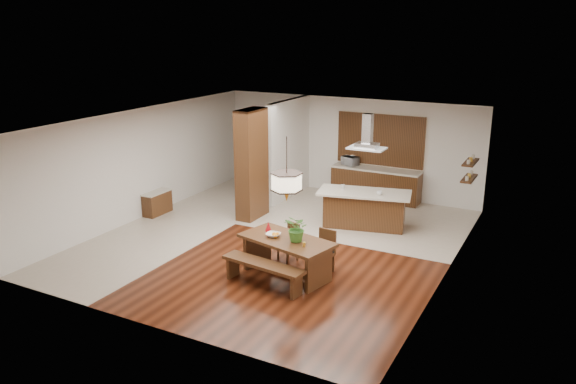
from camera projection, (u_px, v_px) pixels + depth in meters
The scene contains 25 objects.
room_shell at pixel (276, 156), 12.84m from camera, with size 9.00×9.04×2.92m.
tile_hallway at pixel (185, 222), 14.65m from camera, with size 2.50×9.00×0.01m, color #C1B3A1.
tile_kitchen at pixel (363, 218), 14.99m from camera, with size 5.50×4.00×0.01m, color #C1B3A1.
soffit_band at pixel (276, 121), 12.60m from camera, with size 8.00×9.00×0.02m, color #391D0E.
partition_pier at pixel (252, 164), 14.65m from camera, with size 0.45×1.00×2.90m, color black.
partition_stub at pixel (289, 149), 16.43m from camera, with size 0.18×2.40×2.90m, color silver.
hallway_console at pixel (157, 203), 15.20m from camera, with size 0.37×0.88×0.63m, color black.
hallway_doorway at pixel (269, 151), 18.06m from camera, with size 1.10×0.20×2.10m, color black.
rear_counter at pixel (376, 184), 16.41m from camera, with size 2.60×0.62×0.95m.
kitchen_window at pixel (381, 140), 16.27m from camera, with size 2.60×0.08×1.50m, color #AA6433.
shelf_lower at pixel (469, 178), 13.51m from camera, with size 0.26×0.90×0.04m, color black.
shelf_upper at pixel (471, 162), 13.40m from camera, with size 0.26×0.90×0.04m, color black.
dining_table at pixel (287, 248), 11.40m from camera, with size 2.09×1.38×0.80m.
dining_bench at pixel (263, 275), 11.00m from camera, with size 1.79×0.39×0.50m, color black, non-canonical shape.
dining_chair_left at pixel (288, 242), 12.18m from camera, with size 0.37×0.37×0.84m, color black, non-canonical shape.
dining_chair_right at pixel (323, 252), 11.56m from camera, with size 0.40×0.40×0.91m, color black, non-canonical shape.
pendant_lantern at pixel (287, 170), 10.93m from camera, with size 0.64×0.64×1.31m, color beige, non-canonical shape.
foliage_plant at pixel (297, 229), 11.12m from camera, with size 0.50×0.43×0.55m, color #376E24.
fruit_bowl at pixel (273, 235), 11.45m from camera, with size 0.29×0.29×0.07m, color beige.
napkin_cone at pixel (268, 226), 11.74m from camera, with size 0.13×0.13×0.20m, color #A20B11.
gold_ornament at pixel (304, 244), 10.94m from camera, with size 0.06×0.06×0.09m, color gold.
kitchen_island at pixel (364, 209), 14.18m from camera, with size 2.46×1.48×0.95m.
range_hood at pixel (368, 131), 13.61m from camera, with size 0.90×0.55×0.87m, color silver, non-canonical shape.
island_cup at pixel (380, 193), 13.73m from camera, with size 0.13×0.13×0.10m, color silver.
microwave at pixel (350, 161), 16.62m from camera, with size 0.48×0.32×0.26m, color silver.
Camera 1 is at (6.05, -10.98, 4.96)m, focal length 35.00 mm.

